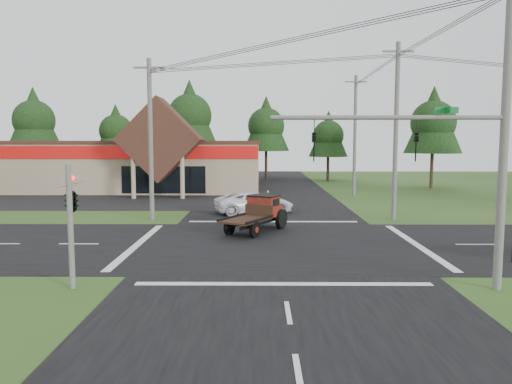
{
  "coord_description": "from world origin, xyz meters",
  "views": [
    {
      "loc": [
        -0.87,
        -24.69,
        5.22
      ],
      "look_at": [
        -1.08,
        4.51,
        2.2
      ],
      "focal_mm": 35.0,
      "sensor_mm": 36.0,
      "label": 1
    }
  ],
  "objects": [
    {
      "name": "cvs_building",
      "position": [
        -15.7,
        29.57,
        2.78
      ],
      "size": [
        30.4,
        18.2,
        9.19
      ],
      "color": "tan",
      "rests_on": "ground"
    },
    {
      "name": "utility_pole_n",
      "position": [
        8.0,
        22.0,
        5.74
      ],
      "size": [
        2.0,
        0.3,
        11.2
      ],
      "color": "#595651",
      "rests_on": "ground"
    },
    {
      "name": "tree_row_c",
      "position": [
        -10.0,
        41.0,
        8.72
      ],
      "size": [
        7.28,
        7.28,
        13.13
      ],
      "color": "#332316",
      "rests_on": "ground"
    },
    {
      "name": "tree_side_ne",
      "position": [
        18.0,
        30.0,
        7.38
      ],
      "size": [
        6.16,
        6.16,
        11.11
      ],
      "color": "#332316",
      "rests_on": "ground"
    },
    {
      "name": "traffic_signal_corner",
      "position": [
        -7.5,
        -7.32,
        3.52
      ],
      "size": [
        0.53,
        2.48,
        4.4
      ],
      "color": "#595651",
      "rests_on": "ground"
    },
    {
      "name": "tree_row_b",
      "position": [
        -20.0,
        42.0,
        6.7
      ],
      "size": [
        5.6,
        5.6,
        10.1
      ],
      "color": "#332316",
      "rests_on": "ground"
    },
    {
      "name": "white_pickup",
      "position": [
        -1.26,
        10.85,
        0.79
      ],
      "size": [
        6.17,
        4.16,
        1.57
      ],
      "primitive_type": "imported",
      "rotation": [
        0.0,
        0.0,
        1.87
      ],
      "color": "white",
      "rests_on": "ground"
    },
    {
      "name": "antique_flatbed_truck",
      "position": [
        -1.12,
        3.4,
        1.04
      ],
      "size": [
        4.08,
        5.25,
        2.07
      ],
      "primitive_type": null,
      "rotation": [
        0.0,
        0.0,
        -0.51
      ],
      "color": "#5C0D10",
      "rests_on": "ground"
    },
    {
      "name": "utility_pole_ne",
      "position": [
        8.0,
        8.0,
        5.89
      ],
      "size": [
        2.0,
        0.3,
        11.5
      ],
      "color": "#595651",
      "rests_on": "ground"
    },
    {
      "name": "ground",
      "position": [
        0.0,
        0.0,
        0.0
      ],
      "size": [
        120.0,
        120.0,
        0.0
      ],
      "primitive_type": "plane",
      "color": "#2A4A1A",
      "rests_on": "ground"
    },
    {
      "name": "tree_row_a",
      "position": [
        -30.0,
        40.0,
        8.05
      ],
      "size": [
        6.72,
        6.72,
        12.12
      ],
      "color": "#332316",
      "rests_on": "ground"
    },
    {
      "name": "tree_row_e",
      "position": [
        8.0,
        40.0,
        6.03
      ],
      "size": [
        5.04,
        5.04,
        9.09
      ],
      "color": "#332316",
      "rests_on": "ground"
    },
    {
      "name": "tree_row_d",
      "position": [
        0.0,
        42.0,
        7.38
      ],
      "size": [
        6.16,
        6.16,
        11.11
      ],
      "color": "#332316",
      "rests_on": "ground"
    },
    {
      "name": "road_ns",
      "position": [
        0.0,
        0.0,
        0.01
      ],
      "size": [
        12.0,
        120.0,
        0.02
      ],
      "primitive_type": "cube",
      "color": "black",
      "rests_on": "ground"
    },
    {
      "name": "traffic_signal_mast",
      "position": [
        5.82,
        -7.5,
        4.43
      ],
      "size": [
        8.12,
        0.24,
        7.0
      ],
      "color": "#595651",
      "rests_on": "ground"
    },
    {
      "name": "road_ew",
      "position": [
        0.0,
        0.0,
        0.01
      ],
      "size": [
        120.0,
        12.0,
        0.02
      ],
      "primitive_type": "cube",
      "color": "black",
      "rests_on": "ground"
    },
    {
      "name": "parking_apron",
      "position": [
        -14.0,
        19.0,
        0.01
      ],
      "size": [
        28.0,
        14.0,
        0.02
      ],
      "primitive_type": "cube",
      "color": "black",
      "rests_on": "ground"
    },
    {
      "name": "utility_pole_nr",
      "position": [
        7.5,
        -7.5,
        5.64
      ],
      "size": [
        2.0,
        0.3,
        11.0
      ],
      "color": "#595651",
      "rests_on": "ground"
    },
    {
      "name": "utility_pole_nw",
      "position": [
        -8.0,
        8.0,
        5.39
      ],
      "size": [
        2.0,
        0.3,
        10.5
      ],
      "color": "#595651",
      "rests_on": "ground"
    }
  ]
}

